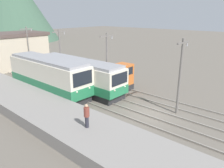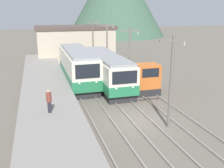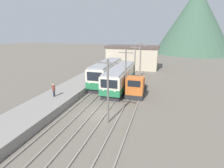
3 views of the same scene
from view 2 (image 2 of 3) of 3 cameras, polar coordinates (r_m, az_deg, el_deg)
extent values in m
plane|color=#665E54|center=(19.95, 5.49, -7.91)|extent=(200.00, 200.00, 0.00)
cube|color=gray|center=(18.53, -12.95, -8.60)|extent=(4.50, 54.00, 0.96)
cube|color=gray|center=(19.03, -3.95, -8.88)|extent=(0.10, 60.00, 0.14)
cube|color=gray|center=(19.35, 0.26, -8.40)|extent=(0.10, 60.00, 0.14)
cube|color=gray|center=(19.75, 4.08, -7.92)|extent=(0.10, 60.00, 0.14)
cube|color=gray|center=(20.26, 7.93, -7.39)|extent=(0.10, 60.00, 0.14)
cube|color=gray|center=(20.92, 11.87, -6.83)|extent=(0.10, 60.00, 0.14)
cube|color=gray|center=(21.60, 15.26, -6.31)|extent=(0.10, 60.00, 0.14)
cube|color=#28282B|center=(29.42, -7.32, 0.67)|extent=(2.58, 10.70, 0.70)
cube|color=silver|center=(29.00, -7.44, 4.09)|extent=(2.80, 11.14, 2.88)
cube|color=#267A4C|center=(29.20, -7.38, 2.32)|extent=(2.84, 11.18, 1.04)
cube|color=black|center=(23.48, -5.31, 2.77)|extent=(2.24, 0.06, 1.27)
sphere|color=silver|center=(23.62, -7.07, 0.05)|extent=(0.18, 0.18, 0.18)
sphere|color=silver|center=(23.90, -3.43, 0.34)|extent=(0.18, 0.18, 0.18)
cube|color=#939399|center=(28.72, -7.56, 7.17)|extent=(2.46, 10.70, 0.28)
cube|color=#28282B|center=(28.59, -1.30, 0.35)|extent=(2.58, 11.81, 0.70)
cube|color=silver|center=(28.20, -1.32, 3.49)|extent=(2.80, 12.31, 2.50)
cube|color=#267A4C|center=(28.39, -1.31, 1.91)|extent=(2.84, 12.35, 0.90)
cube|color=black|center=(22.34, 2.80, 1.44)|extent=(2.24, 0.06, 1.10)
sphere|color=silver|center=(22.35, 0.91, -1.07)|extent=(0.18, 0.18, 0.18)
sphere|color=silver|center=(22.84, 4.60, -0.75)|extent=(0.18, 0.18, 0.18)
cube|color=#939399|center=(27.93, -1.34, 6.28)|extent=(2.46, 11.81, 0.28)
cube|color=#28282B|center=(27.55, 5.91, -0.34)|extent=(2.40, 5.42, 0.70)
cube|color=#D16628|center=(25.53, 7.56, 1.78)|extent=(2.28, 1.74, 2.30)
cube|color=black|center=(24.62, 8.43, 2.43)|extent=(1.68, 0.04, 0.83)
cube|color=#D16628|center=(28.06, 5.30, 2.20)|extent=(1.92, 3.59, 1.40)
cylinder|color=black|center=(27.85, 5.35, 4.10)|extent=(0.16, 0.16, 0.50)
cylinder|color=slate|center=(18.15, 12.71, 0.15)|extent=(0.20, 0.20, 6.46)
cube|color=slate|center=(17.60, 13.29, 9.21)|extent=(2.00, 0.12, 0.12)
cylinder|color=#B2B2B7|center=(18.03, 15.49, 8.57)|extent=(0.10, 0.10, 0.30)
cylinder|color=slate|center=(25.41, 3.82, 5.01)|extent=(0.20, 0.20, 6.46)
cube|color=slate|center=(25.03, 3.94, 11.50)|extent=(2.00, 0.12, 0.12)
cylinder|color=#B2B2B7|center=(25.33, 5.66, 11.06)|extent=(0.10, 0.10, 0.30)
cylinder|color=slate|center=(33.12, -1.09, 7.62)|extent=(0.20, 0.20, 6.46)
cube|color=slate|center=(32.82, -1.11, 12.60)|extent=(2.00, 0.12, 0.12)
cylinder|color=#B2B2B7|center=(33.05, 0.26, 12.28)|extent=(0.10, 0.10, 0.30)
cylinder|color=slate|center=(41.02, -4.15, 9.21)|extent=(0.20, 0.20, 6.46)
cube|color=slate|center=(40.78, -4.23, 13.23)|extent=(2.00, 0.12, 0.12)
cylinder|color=#B2B2B7|center=(40.96, -3.10, 12.98)|extent=(0.10, 0.10, 0.30)
cylinder|color=#282833|center=(19.17, -13.45, -4.91)|extent=(0.26, 0.26, 0.81)
cylinder|color=brown|center=(18.93, -13.60, -2.84)|extent=(0.38, 0.38, 0.66)
sphere|color=tan|center=(18.80, -13.68, -1.57)|extent=(0.22, 0.22, 0.22)
cube|color=beige|center=(43.71, -7.99, 8.53)|extent=(12.00, 6.00, 4.97)
cube|color=#51423D|center=(43.44, -8.13, 12.11)|extent=(12.60, 6.30, 0.50)
camera|label=1|loc=(11.43, -63.22, 8.61)|focal=35.00mm
camera|label=3|loc=(13.42, 74.74, 8.14)|focal=28.00mm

